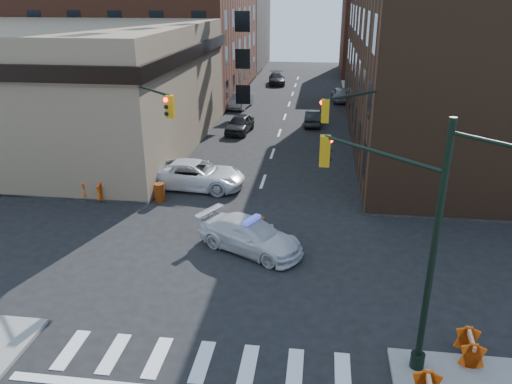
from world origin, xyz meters
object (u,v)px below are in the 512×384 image
(pedestrian_a, at_px, (135,174))
(barrel_road, at_px, (259,226))
(parked_car_enear, at_px, (313,118))
(barricade_nw_a, at_px, (122,178))
(barrel_bank, at_px, (159,192))
(police_car, at_px, (250,235))
(parked_car_wnear, at_px, (240,124))
(pickup, at_px, (196,175))
(parked_car_wfar, at_px, (241,100))
(barricade_se_a, at_px, (470,347))
(pedestrian_b, at_px, (49,180))

(pedestrian_a, relative_size, barrel_road, 1.98)
(parked_car_enear, relative_size, barricade_nw_a, 3.71)
(barrel_bank, relative_size, barricade_nw_a, 0.98)
(police_car, xyz_separation_m, barrel_road, (0.22, 1.68, -0.30))
(police_car, bearing_deg, parked_car_wnear, 37.93)
(pickup, height_order, parked_car_wfar, pickup)
(police_car, bearing_deg, pickup, 57.83)
(barrel_road, bearing_deg, barrel_bank, 150.81)
(police_car, distance_m, barrel_bank, 7.88)
(barrel_bank, bearing_deg, police_car, -40.71)
(pickup, bearing_deg, barrel_road, -136.79)
(pickup, relative_size, parked_car_wnear, 1.35)
(parked_car_enear, relative_size, barricade_se_a, 3.48)
(pedestrian_b, bearing_deg, barrel_road, -31.08)
(barricade_nw_a, bearing_deg, parked_car_enear, 61.17)
(parked_car_wnear, xyz_separation_m, barricade_se_a, (11.88, -27.39, -0.18))
(police_car, bearing_deg, pedestrian_a, 77.43)
(barrel_road, height_order, barrel_bank, barrel_bank)
(police_car, relative_size, pickup, 0.86)
(police_car, height_order, pedestrian_a, pedestrian_a)
(parked_car_wnear, relative_size, pedestrian_b, 2.69)
(pedestrian_a, distance_m, barricade_se_a, 20.78)
(police_car, distance_m, pedestrian_b, 13.63)
(pedestrian_b, bearing_deg, pedestrian_a, 2.14)
(pickup, bearing_deg, police_car, -144.79)
(pedestrian_a, bearing_deg, barrel_road, -13.76)
(pickup, xyz_separation_m, pedestrian_a, (-3.52, -0.87, 0.20))
(pickup, bearing_deg, parked_car_wnear, 2.33)
(pedestrian_a, relative_size, pedestrian_b, 1.07)
(police_car, distance_m, barricade_se_a, 10.41)
(parked_car_wfar, height_order, barrel_bank, parked_car_wfar)
(police_car, xyz_separation_m, parked_car_wfar, (-5.33, 30.66, 0.01))
(barrel_road, distance_m, barricade_se_a, 11.40)
(parked_car_wfar, bearing_deg, barrel_bank, -83.59)
(parked_car_wnear, bearing_deg, barricade_nw_a, -104.51)
(pickup, relative_size, barrel_bank, 5.65)
(parked_car_enear, xyz_separation_m, barricade_se_a, (5.72, -30.77, -0.08))
(parked_car_enear, xyz_separation_m, pedestrian_b, (-14.94, -19.02, 0.31))
(pedestrian_a, relative_size, barricade_se_a, 1.53)
(parked_car_enear, height_order, barricade_nw_a, parked_car_enear)
(parked_car_wfar, relative_size, pedestrian_a, 2.62)
(barricade_se_a, relative_size, barricade_nw_a, 1.07)
(parked_car_wnear, relative_size, parked_car_wfar, 0.96)
(barrel_road, xyz_separation_m, barricade_se_a, (7.81, -8.30, 0.14))
(pickup, relative_size, parked_car_enear, 1.50)
(pedestrian_b, bearing_deg, parked_car_wnear, 44.67)
(barrel_road, bearing_deg, pickup, 128.42)
(barrel_bank, bearing_deg, pickup, 57.14)
(police_car, xyz_separation_m, parked_car_enear, (2.31, 24.15, -0.09))
(police_car, relative_size, pedestrian_b, 3.12)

